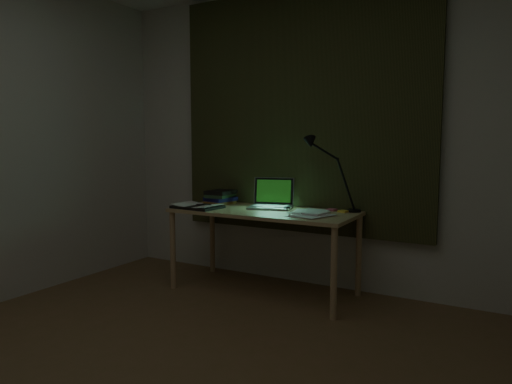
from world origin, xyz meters
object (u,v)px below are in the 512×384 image
book_stack (220,197)px  desk_lamp (355,176)px  loose_papers (311,213)px  laptop (270,194)px  desk (263,251)px  open_textbook (198,206)px

book_stack → desk_lamp: size_ratio=0.43×
book_stack → loose_papers: size_ratio=0.70×
laptop → loose_papers: (0.40, -0.10, -0.11)m
laptop → loose_papers: 0.43m
desk → desk_lamp: bearing=21.3°
open_textbook → desk_lamp: size_ratio=0.68×
laptop → loose_papers: size_ratio=1.13×
loose_papers → desk_lamp: 0.44m
open_textbook → loose_papers: 0.94m
book_stack → loose_papers: book_stack is taller
desk → book_stack: size_ratio=6.18×
open_textbook → laptop: bearing=31.4°
open_textbook → loose_papers: (0.93, 0.17, -0.01)m
desk_lamp → desk: bearing=-169.6°
laptop → book_stack: (-0.50, 0.03, -0.06)m
laptop → open_textbook: laptop is taller
laptop → book_stack: 0.51m
open_textbook → desk: bearing=21.4°
laptop → desk_lamp: 0.69m
desk → book_stack: book_stack is taller
open_textbook → book_stack: book_stack is taller
book_stack → desk_lamp: bearing=5.8°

